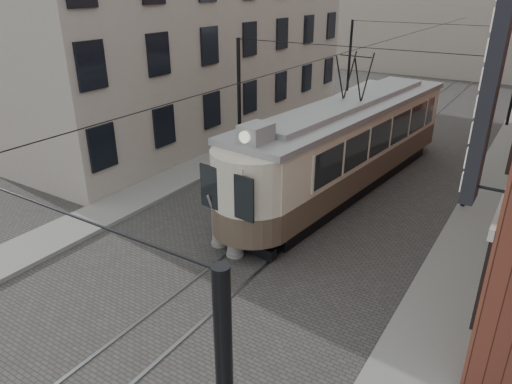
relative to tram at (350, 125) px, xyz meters
The scene contains 8 objects.
ground 6.28m from the tram, 93.55° to the right, with size 120.00×120.00×0.00m, color #3A3836.
tram_rails 6.27m from the tram, 93.55° to the right, with size 1.54×80.00×0.02m, color slate, non-canonical shape.
sidewalk_right 8.42m from the tram, 44.64° to the right, with size 2.00×60.00×0.15m, color slate.
sidewalk_left 9.26m from the tram, 140.81° to the right, with size 2.00×60.00×0.15m, color slate.
stucco_building 12.36m from the tram, 158.73° to the left, with size 7.00×24.00×10.00m, color gray.
catenary 0.81m from the tram, 133.16° to the right, with size 11.00×30.20×6.00m, color black, non-canonical shape.
tram is the anchor object (origin of this frame).
elephant 6.62m from the tram, 98.62° to the right, with size 2.51×4.56×2.79m, color slate, non-canonical shape.
Camera 1 is at (7.38, -12.84, 8.31)m, focal length 33.10 mm.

